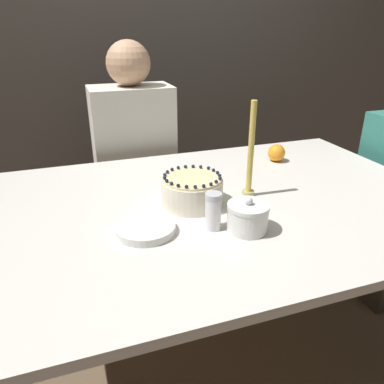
{
  "coord_description": "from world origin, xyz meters",
  "views": [
    {
      "loc": [
        -0.46,
        -1.1,
        1.32
      ],
      "look_at": [
        -0.08,
        0.01,
        0.79
      ],
      "focal_mm": 35.0,
      "sensor_mm": 36.0,
      "label": 1
    }
  ],
  "objects_px": {
    "sugar_shaker": "(213,211)",
    "candle": "(250,158)",
    "cake": "(192,191)",
    "sugar_bowl": "(248,217)",
    "person_man_blue_shirt": "(136,181)"
  },
  "relations": [
    {
      "from": "sugar_bowl",
      "to": "person_man_blue_shirt",
      "type": "bearing_deg",
      "value": 99.35
    },
    {
      "from": "cake",
      "to": "candle",
      "type": "height_order",
      "value": "candle"
    },
    {
      "from": "cake",
      "to": "sugar_bowl",
      "type": "xyz_separation_m",
      "value": [
        0.1,
        -0.22,
        -0.01
      ]
    },
    {
      "from": "cake",
      "to": "sugar_bowl",
      "type": "bearing_deg",
      "value": -66.17
    },
    {
      "from": "cake",
      "to": "sugar_shaker",
      "type": "distance_m",
      "value": 0.18
    },
    {
      "from": "sugar_bowl",
      "to": "candle",
      "type": "relative_size",
      "value": 0.37
    },
    {
      "from": "sugar_shaker",
      "to": "candle",
      "type": "height_order",
      "value": "candle"
    },
    {
      "from": "candle",
      "to": "person_man_blue_shirt",
      "type": "height_order",
      "value": "person_man_blue_shirt"
    },
    {
      "from": "sugar_shaker",
      "to": "candle",
      "type": "xyz_separation_m",
      "value": [
        0.21,
        0.18,
        0.08
      ]
    },
    {
      "from": "sugar_bowl",
      "to": "sugar_shaker",
      "type": "bearing_deg",
      "value": 155.71
    },
    {
      "from": "cake",
      "to": "sugar_bowl",
      "type": "height_order",
      "value": "same"
    },
    {
      "from": "candle",
      "to": "person_man_blue_shirt",
      "type": "bearing_deg",
      "value": 110.44
    },
    {
      "from": "sugar_bowl",
      "to": "person_man_blue_shirt",
      "type": "relative_size",
      "value": 0.1
    },
    {
      "from": "cake",
      "to": "candle",
      "type": "relative_size",
      "value": 0.61
    },
    {
      "from": "sugar_shaker",
      "to": "candle",
      "type": "distance_m",
      "value": 0.29
    }
  ]
}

